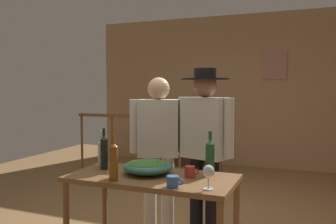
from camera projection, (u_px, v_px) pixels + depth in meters
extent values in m
cube|color=tan|center=(243.00, 91.00, 6.75)|extent=(5.94, 0.10, 2.86)
cube|color=#AF745F|center=(275.00, 66.00, 6.45)|extent=(0.43, 0.03, 0.50)
cylinder|color=brown|center=(82.00, 142.00, 6.60)|extent=(0.04, 0.04, 0.97)
cylinder|color=brown|center=(112.00, 144.00, 6.36)|extent=(0.04, 0.04, 0.97)
cylinder|color=brown|center=(145.00, 146.00, 6.12)|extent=(0.04, 0.04, 0.97)
cylinder|color=brown|center=(180.00, 149.00, 5.88)|extent=(0.04, 0.04, 0.97)
cylinder|color=brown|center=(218.00, 151.00, 5.64)|extent=(0.04, 0.04, 0.97)
cube|color=brown|center=(144.00, 117.00, 6.09)|extent=(2.66, 0.07, 0.05)
cube|color=brown|center=(218.00, 148.00, 5.64)|extent=(0.10, 0.10, 1.07)
cube|color=#38281E|center=(182.00, 150.00, 6.92)|extent=(0.90, 0.40, 0.54)
cube|color=black|center=(182.00, 136.00, 6.90)|extent=(0.20, 0.12, 0.02)
cylinder|color=black|center=(182.00, 134.00, 6.89)|extent=(0.03, 0.03, 0.08)
cube|color=black|center=(182.00, 125.00, 6.85)|extent=(0.47, 0.06, 0.26)
cube|color=black|center=(181.00, 125.00, 6.83)|extent=(0.43, 0.01, 0.24)
cube|color=brown|center=(152.00, 178.00, 2.86)|extent=(1.34, 0.65, 0.04)
cylinder|color=brown|center=(105.00, 205.00, 3.39)|extent=(0.05, 0.05, 0.74)
cylinder|color=brown|center=(236.00, 224.00, 2.92)|extent=(0.05, 0.05, 0.74)
ellipsoid|color=#337060|center=(148.00, 167.00, 2.93)|extent=(0.41, 0.41, 0.11)
ellipsoid|color=#38702D|center=(148.00, 164.00, 2.93)|extent=(0.33, 0.33, 0.05)
cylinder|color=silver|center=(157.00, 162.00, 2.90)|extent=(0.15, 0.01, 0.21)
cylinder|color=silver|center=(208.00, 189.00, 2.47)|extent=(0.07, 0.07, 0.01)
cylinder|color=silver|center=(208.00, 183.00, 2.47)|extent=(0.01, 0.01, 0.09)
ellipsoid|color=silver|center=(208.00, 171.00, 2.47)|extent=(0.08, 0.08, 0.09)
cylinder|color=#1E5628|center=(210.00, 159.00, 2.89)|extent=(0.07, 0.07, 0.25)
cone|color=#1E5628|center=(210.00, 142.00, 2.88)|extent=(0.07, 0.07, 0.03)
cylinder|color=#1E5628|center=(210.00, 136.00, 2.87)|extent=(0.03, 0.03, 0.07)
cylinder|color=brown|center=(113.00, 163.00, 2.72)|extent=(0.07, 0.07, 0.26)
cone|color=brown|center=(113.00, 145.00, 2.71)|extent=(0.07, 0.07, 0.03)
cylinder|color=brown|center=(113.00, 138.00, 2.70)|extent=(0.03, 0.03, 0.06)
cylinder|color=black|center=(104.00, 154.00, 3.08)|extent=(0.06, 0.06, 0.26)
cone|color=black|center=(104.00, 138.00, 3.07)|extent=(0.06, 0.06, 0.03)
cylinder|color=black|center=(104.00, 132.00, 3.07)|extent=(0.02, 0.02, 0.07)
cylinder|color=silver|center=(102.00, 154.00, 3.20)|extent=(0.08, 0.08, 0.22)
cone|color=silver|center=(102.00, 141.00, 3.19)|extent=(0.08, 0.08, 0.04)
cylinder|color=silver|center=(102.00, 134.00, 3.19)|extent=(0.03, 0.03, 0.08)
cylinder|color=#B7332D|center=(190.00, 172.00, 2.81)|extent=(0.08, 0.08, 0.09)
torus|color=#B7332D|center=(196.00, 172.00, 2.79)|extent=(0.05, 0.01, 0.05)
cylinder|color=#3866B2|center=(173.00, 182.00, 2.53)|extent=(0.09, 0.09, 0.08)
torus|color=#3866B2|center=(180.00, 182.00, 2.51)|extent=(0.05, 0.01, 0.05)
cylinder|color=beige|center=(168.00, 195.00, 3.60)|extent=(0.13, 0.13, 0.80)
cylinder|color=beige|center=(150.00, 195.00, 3.62)|extent=(0.13, 0.13, 0.80)
cube|color=beige|center=(159.00, 128.00, 3.56)|extent=(0.44, 0.33, 0.57)
cylinder|color=beige|center=(184.00, 127.00, 3.54)|extent=(0.09, 0.09, 0.54)
cylinder|color=beige|center=(134.00, 126.00, 3.58)|extent=(0.09, 0.09, 0.54)
sphere|color=#D8A884|center=(159.00, 88.00, 3.54)|extent=(0.22, 0.22, 0.22)
cylinder|color=black|center=(212.00, 201.00, 3.38)|extent=(0.13, 0.13, 0.82)
cylinder|color=black|center=(197.00, 198.00, 3.49)|extent=(0.13, 0.13, 0.82)
cube|color=beige|center=(205.00, 128.00, 3.39)|extent=(0.47, 0.33, 0.58)
cylinder|color=beige|center=(229.00, 128.00, 3.22)|extent=(0.09, 0.09, 0.55)
cylinder|color=beige|center=(183.00, 125.00, 3.55)|extent=(0.09, 0.09, 0.55)
sphere|color=#A37556|center=(205.00, 86.00, 3.36)|extent=(0.22, 0.22, 0.22)
cylinder|color=black|center=(205.00, 79.00, 3.35)|extent=(0.45, 0.45, 0.01)
cylinder|color=black|center=(205.00, 74.00, 3.35)|extent=(0.21, 0.21, 0.10)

